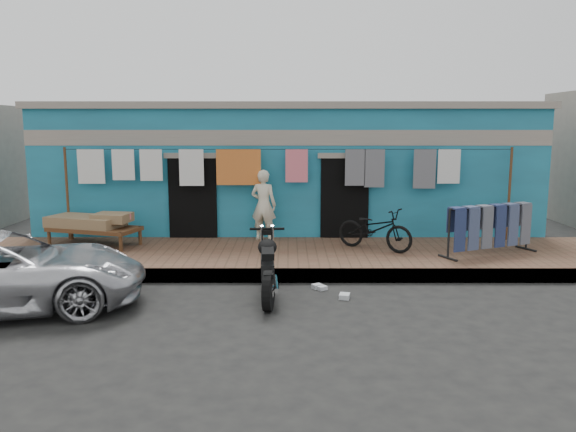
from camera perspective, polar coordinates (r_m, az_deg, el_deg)
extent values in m
plane|color=black|center=(8.80, -0.02, -9.49)|extent=(80.00, 80.00, 0.00)
cube|color=brown|center=(11.65, 0.01, -4.21)|extent=(28.00, 3.00, 0.25)
cube|color=gray|center=(10.25, 0.00, -6.07)|extent=(28.00, 0.10, 0.25)
cube|color=#216580|center=(15.39, 0.03, 4.60)|extent=(12.00, 5.00, 3.20)
cube|color=#9E9384|center=(12.90, 0.02, 7.96)|extent=(12.00, 0.14, 0.35)
cube|color=#9E9384|center=(15.35, 0.03, 10.86)|extent=(12.20, 5.20, 0.16)
cube|color=black|center=(13.13, -9.63, 1.28)|extent=(1.10, 0.10, 2.10)
cube|color=black|center=(13.00, 5.75, 1.29)|extent=(1.10, 0.10, 2.10)
cylinder|color=brown|center=(13.64, -21.51, 2.12)|extent=(0.06, 0.06, 2.10)
cylinder|color=brown|center=(13.62, 21.56, 2.11)|extent=(0.06, 0.06, 2.10)
cylinder|color=black|center=(12.60, 0.01, 6.79)|extent=(10.00, 0.01, 0.01)
cube|color=silver|center=(13.38, -19.38, 4.76)|extent=(0.60, 0.02, 0.77)
cube|color=silver|center=(13.15, -16.39, 5.01)|extent=(0.50, 0.02, 0.69)
cube|color=silver|center=(12.99, -13.74, 5.05)|extent=(0.50, 0.02, 0.71)
cube|color=silver|center=(12.81, -9.78, 4.87)|extent=(0.55, 0.02, 0.82)
cube|color=#CC4C26|center=(12.67, -5.04, 4.96)|extent=(1.00, 0.02, 0.80)
cube|color=#E16878|center=(12.62, 0.88, 5.12)|extent=(0.50, 0.02, 0.74)
cube|color=slate|center=(12.71, 6.83, 4.91)|extent=(0.45, 0.02, 0.81)
cube|color=slate|center=(12.77, 8.78, 4.80)|extent=(0.45, 0.02, 0.85)
cube|color=slate|center=(12.99, 13.71, 4.66)|extent=(0.50, 0.02, 0.88)
cube|color=silver|center=(13.12, 16.03, 4.86)|extent=(0.50, 0.02, 0.77)
imported|color=beige|center=(12.68, -2.50, 1.12)|extent=(0.66, 0.53, 1.60)
imported|color=black|center=(11.82, 8.82, -0.83)|extent=(1.71, 1.45, 1.08)
cube|color=silver|center=(9.82, 3.49, -7.32)|extent=(0.19, 0.19, 0.07)
cube|color=silver|center=(9.89, 2.97, -7.15)|extent=(0.20, 0.19, 0.08)
cube|color=silver|center=(9.37, 5.76, -8.11)|extent=(0.20, 0.23, 0.08)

